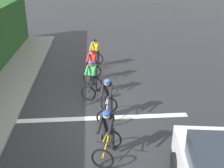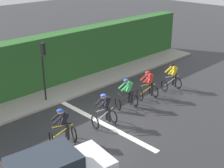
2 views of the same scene
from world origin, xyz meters
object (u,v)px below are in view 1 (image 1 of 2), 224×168
(cyclist_second, at_px, (92,66))
(cyclist_mid, at_px, (92,79))
(cyclist_fourth, at_px, (107,100))
(cyclist_lead, at_px, (95,54))
(cyclist_trailing, at_px, (107,135))

(cyclist_second, xyz_separation_m, cyclist_mid, (-0.04, -1.70, 0.00))
(cyclist_second, distance_m, cyclist_mid, 1.70)
(cyclist_mid, relative_size, cyclist_fourth, 1.00)
(cyclist_lead, distance_m, cyclist_trailing, 8.18)
(cyclist_second, distance_m, cyclist_fourth, 3.87)
(cyclist_fourth, bearing_deg, cyclist_trailing, -93.57)
(cyclist_fourth, relative_size, cyclist_trailing, 1.00)
(cyclist_mid, xyz_separation_m, cyclist_trailing, (0.41, -4.45, 0.00))
(cyclist_mid, height_order, cyclist_trailing, same)
(cyclist_second, xyz_separation_m, cyclist_fourth, (0.52, -3.83, 0.00))
(cyclist_fourth, bearing_deg, cyclist_lead, 93.21)
(cyclist_fourth, bearing_deg, cyclist_mid, 104.54)
(cyclist_fourth, distance_m, cyclist_trailing, 2.32)
(cyclist_lead, distance_m, cyclist_fourth, 5.87)
(cyclist_lead, bearing_deg, cyclist_trailing, -88.71)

